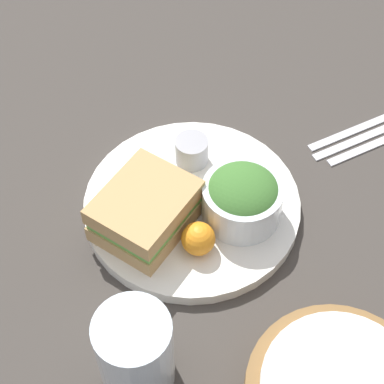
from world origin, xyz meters
The scene contains 10 objects.
ground_plane centered at (0.00, 0.00, 0.00)m, with size 4.00×4.00×0.00m, color #3D3833.
plate centered at (0.00, 0.00, 0.01)m, with size 0.29×0.29×0.02m, color white.
sandwich centered at (0.07, 0.00, 0.05)m, with size 0.15×0.14×0.06m.
salad_bowl centered at (-0.04, 0.05, 0.05)m, with size 0.10×0.10×0.07m.
dressing_cup centered at (-0.04, -0.06, 0.04)m, with size 0.05×0.05×0.04m, color #99999E.
orange_wedge centered at (0.03, 0.07, 0.04)m, with size 0.04×0.04×0.04m, color orange.
drink_glass centered at (0.17, 0.16, 0.06)m, with size 0.08×0.08×0.12m, color silver.
fork centered at (-0.29, 0.01, 0.00)m, with size 0.18×0.01×0.01m, color silver.
knife centered at (-0.29, 0.03, 0.00)m, with size 0.18×0.01×0.01m, color silver.
spoon centered at (-0.29, 0.05, 0.00)m, with size 0.16×0.01×0.01m, color silver.
Camera 1 is at (0.27, 0.42, 0.70)m, focal length 60.00 mm.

